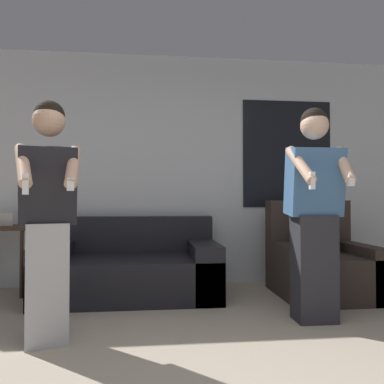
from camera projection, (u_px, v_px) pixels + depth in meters
The scene contains 6 objects.
wall_back at pixel (180, 169), 4.45m from camera, with size 6.91×0.07×2.70m.
couch at pixel (131, 269), 3.85m from camera, with size 1.78×0.98×0.80m.
armchair at pixel (320, 264), 3.89m from camera, with size 0.92×0.94×0.98m.
side_table at pixel (6, 236), 3.94m from camera, with size 0.53×0.47×0.87m.
person_left at pixel (48, 218), 2.57m from camera, with size 0.46×0.56×1.67m.
person_right at pixel (314, 212), 3.05m from camera, with size 0.49×0.48×1.74m.
Camera 1 is at (-0.32, -1.57, 0.98)m, focal length 35.00 mm.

